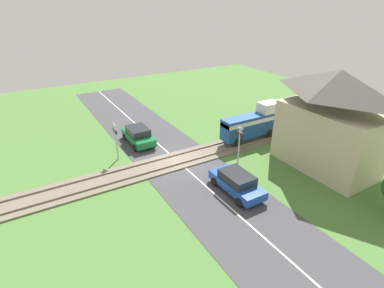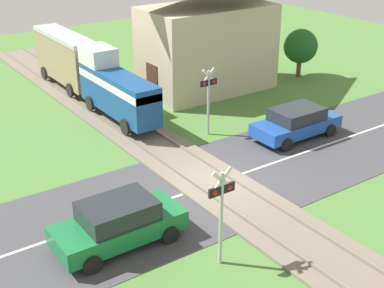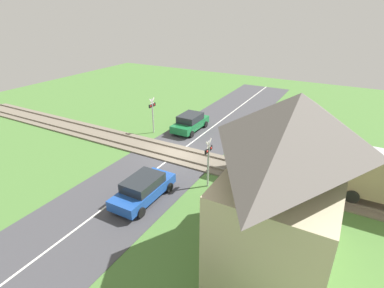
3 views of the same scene
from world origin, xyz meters
TOP-DOWN VIEW (x-y plane):
  - ground_plane at (0.00, 0.00)m, footprint 60.00×60.00m
  - road_surface at (0.00, 0.00)m, footprint 48.00×6.40m
  - track_bed at (0.00, 0.00)m, footprint 2.80×48.00m
  - train at (0.00, 10.99)m, footprint 1.58×12.30m
  - car_near_crossing at (-4.80, -1.44)m, footprint 4.17×1.96m
  - car_far_side at (5.87, 1.44)m, footprint 4.28×1.92m
  - crossing_signal_west_approach at (-2.76, -4.06)m, footprint 0.90×0.18m
  - crossing_signal_east_approach at (2.76, 4.06)m, footprint 0.90×0.18m
  - station_building at (6.59, 9.38)m, footprint 7.86×4.37m
  - pedestrian_by_station at (1.94, 10.10)m, footprint 0.40×0.40m

SIDE VIEW (x-z plane):
  - ground_plane at x=0.00m, z-range 0.00..0.00m
  - road_surface at x=0.00m, z-range 0.00..0.02m
  - track_bed at x=0.00m, z-range -0.05..0.19m
  - pedestrian_by_station at x=1.94m, z-range -0.07..1.56m
  - car_far_side at x=5.87m, z-range 0.04..1.48m
  - car_near_crossing at x=-4.80m, z-range 0.03..1.56m
  - train at x=0.00m, z-range 0.27..3.45m
  - crossing_signal_west_approach at x=-2.76m, z-range 0.45..3.65m
  - crossing_signal_east_approach at x=2.76m, z-range 0.45..3.65m
  - station_building at x=6.59m, z-range -0.07..7.53m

